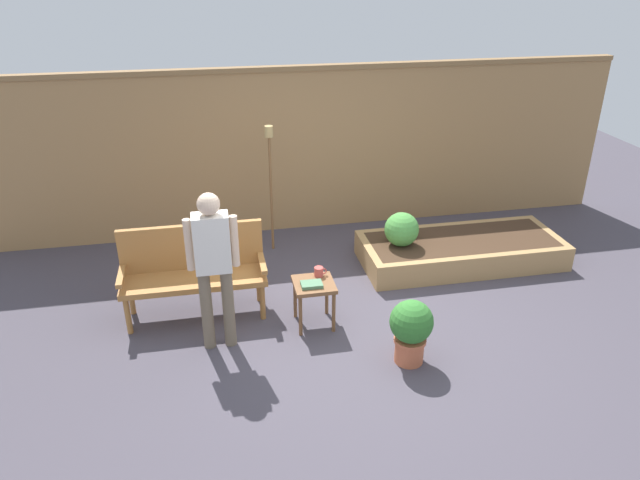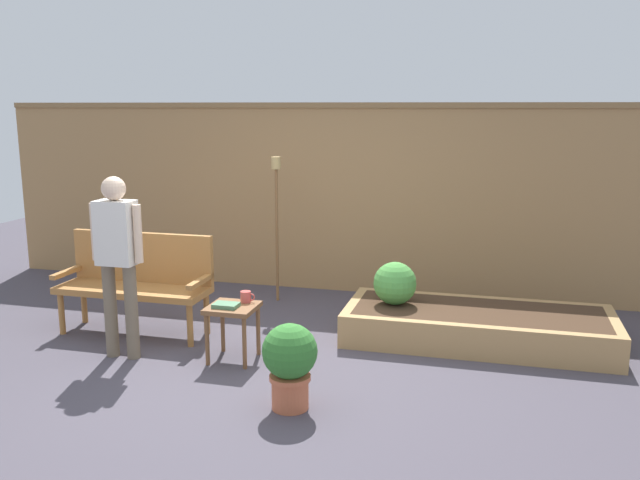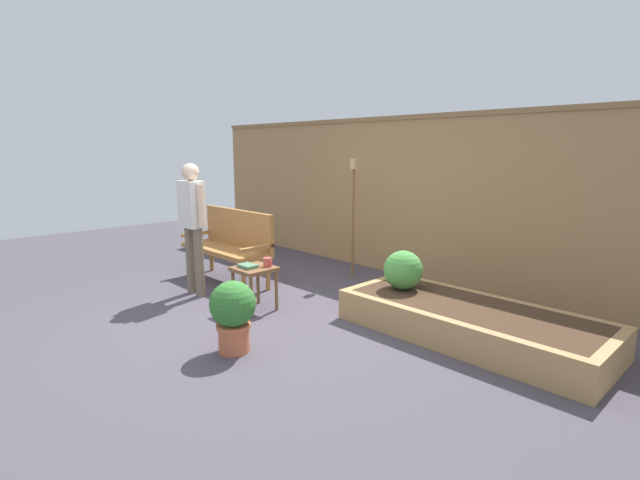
{
  "view_description": "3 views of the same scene",
  "coord_description": "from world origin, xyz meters",
  "px_view_note": "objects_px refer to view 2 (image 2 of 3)",
  "views": [
    {
      "loc": [
        -1.27,
        -4.72,
        3.38
      ],
      "look_at": [
        -0.19,
        0.7,
        0.69
      ],
      "focal_mm": 33.06,
      "sensor_mm": 36.0,
      "label": 1
    },
    {
      "loc": [
        1.73,
        -4.84,
        2.13
      ],
      "look_at": [
        0.23,
        0.9,
        0.93
      ],
      "focal_mm": 37.65,
      "sensor_mm": 36.0,
      "label": 2
    },
    {
      "loc": [
        3.65,
        -2.67,
        1.72
      ],
      "look_at": [
        0.38,
        0.47,
        0.84
      ],
      "focal_mm": 26.39,
      "sensor_mm": 36.0,
      "label": 3
    }
  ],
  "objects_px": {
    "book_on_table": "(226,305)",
    "potted_boxwood": "(290,360)",
    "side_table": "(233,315)",
    "cup_on_table": "(246,297)",
    "person_by_bench": "(117,251)",
    "tiki_torch": "(277,202)",
    "garden_bench": "(137,276)",
    "shrub_near_bench": "(395,283)"
  },
  "relations": [
    {
      "from": "cup_on_table",
      "to": "book_on_table",
      "type": "distance_m",
      "value": 0.21
    },
    {
      "from": "book_on_table",
      "to": "tiki_torch",
      "type": "bearing_deg",
      "value": 95.48
    },
    {
      "from": "side_table",
      "to": "garden_bench",
      "type": "bearing_deg",
      "value": 157.55
    },
    {
      "from": "garden_bench",
      "to": "shrub_near_bench",
      "type": "height_order",
      "value": "garden_bench"
    },
    {
      "from": "garden_bench",
      "to": "tiki_torch",
      "type": "xyz_separation_m",
      "value": [
        0.96,
        1.3,
        0.56
      ]
    },
    {
      "from": "potted_boxwood",
      "to": "tiki_torch",
      "type": "bearing_deg",
      "value": 110.14
    },
    {
      "from": "book_on_table",
      "to": "cup_on_table",
      "type": "bearing_deg",
      "value": 59.49
    },
    {
      "from": "side_table",
      "to": "potted_boxwood",
      "type": "distance_m",
      "value": 1.07
    },
    {
      "from": "book_on_table",
      "to": "tiki_torch",
      "type": "xyz_separation_m",
      "value": [
        -0.16,
        1.84,
        0.6
      ]
    },
    {
      "from": "cup_on_table",
      "to": "tiki_torch",
      "type": "distance_m",
      "value": 1.77
    },
    {
      "from": "cup_on_table",
      "to": "potted_boxwood",
      "type": "distance_m",
      "value": 1.12
    },
    {
      "from": "cup_on_table",
      "to": "shrub_near_bench",
      "type": "distance_m",
      "value": 1.43
    },
    {
      "from": "book_on_table",
      "to": "person_by_bench",
      "type": "relative_size",
      "value": 0.13
    },
    {
      "from": "side_table",
      "to": "potted_boxwood",
      "type": "bearing_deg",
      "value": -45.93
    },
    {
      "from": "book_on_table",
      "to": "potted_boxwood",
      "type": "height_order",
      "value": "potted_boxwood"
    },
    {
      "from": "cup_on_table",
      "to": "potted_boxwood",
      "type": "xyz_separation_m",
      "value": [
        0.67,
        -0.89,
        -0.17
      ]
    },
    {
      "from": "side_table",
      "to": "potted_boxwood",
      "type": "xyz_separation_m",
      "value": [
        0.74,
        -0.77,
        -0.04
      ]
    },
    {
      "from": "side_table",
      "to": "tiki_torch",
      "type": "xyz_separation_m",
      "value": [
        -0.19,
        1.78,
        0.7
      ]
    },
    {
      "from": "garden_bench",
      "to": "cup_on_table",
      "type": "relative_size",
      "value": 11.21
    },
    {
      "from": "side_table",
      "to": "tiki_torch",
      "type": "bearing_deg",
      "value": 96.18
    },
    {
      "from": "shrub_near_bench",
      "to": "person_by_bench",
      "type": "xyz_separation_m",
      "value": [
        -2.17,
        -1.16,
        0.43
      ]
    },
    {
      "from": "potted_boxwood",
      "to": "tiki_torch",
      "type": "height_order",
      "value": "tiki_torch"
    },
    {
      "from": "tiki_torch",
      "to": "shrub_near_bench",
      "type": "bearing_deg",
      "value": -29.4
    },
    {
      "from": "book_on_table",
      "to": "potted_boxwood",
      "type": "xyz_separation_m",
      "value": [
        0.77,
        -0.71,
        -0.14
      ]
    },
    {
      "from": "shrub_near_bench",
      "to": "potted_boxwood",
      "type": "bearing_deg",
      "value": -105.51
    },
    {
      "from": "cup_on_table",
      "to": "person_by_bench",
      "type": "height_order",
      "value": "person_by_bench"
    },
    {
      "from": "cup_on_table",
      "to": "book_on_table",
      "type": "height_order",
      "value": "cup_on_table"
    },
    {
      "from": "side_table",
      "to": "tiki_torch",
      "type": "relative_size",
      "value": 0.3
    },
    {
      "from": "side_table",
      "to": "cup_on_table",
      "type": "bearing_deg",
      "value": 58.51
    },
    {
      "from": "potted_boxwood",
      "to": "garden_bench",
      "type": "bearing_deg",
      "value": 146.76
    },
    {
      "from": "cup_on_table",
      "to": "person_by_bench",
      "type": "xyz_separation_m",
      "value": [
        -1.02,
        -0.3,
        0.41
      ]
    },
    {
      "from": "shrub_near_bench",
      "to": "person_by_bench",
      "type": "relative_size",
      "value": 0.26
    },
    {
      "from": "side_table",
      "to": "book_on_table",
      "type": "height_order",
      "value": "book_on_table"
    },
    {
      "from": "shrub_near_bench",
      "to": "person_by_bench",
      "type": "bearing_deg",
      "value": -151.97
    },
    {
      "from": "shrub_near_bench",
      "to": "tiki_torch",
      "type": "height_order",
      "value": "tiki_torch"
    },
    {
      "from": "cup_on_table",
      "to": "person_by_bench",
      "type": "bearing_deg",
      "value": -163.65
    },
    {
      "from": "side_table",
      "to": "book_on_table",
      "type": "bearing_deg",
      "value": -120.02
    },
    {
      "from": "book_on_table",
      "to": "person_by_bench",
      "type": "distance_m",
      "value": 1.02
    },
    {
      "from": "book_on_table",
      "to": "shrub_near_bench",
      "type": "relative_size",
      "value": 0.52
    },
    {
      "from": "garden_bench",
      "to": "potted_boxwood",
      "type": "xyz_separation_m",
      "value": [
        1.9,
        -1.24,
        -0.18
      ]
    },
    {
      "from": "potted_boxwood",
      "to": "book_on_table",
      "type": "bearing_deg",
      "value": 137.56
    },
    {
      "from": "cup_on_table",
      "to": "garden_bench",
      "type": "bearing_deg",
      "value": 164.0
    }
  ]
}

